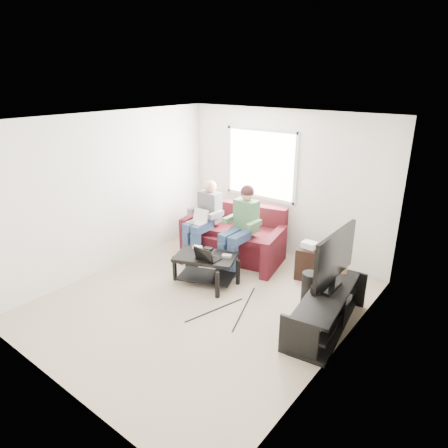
# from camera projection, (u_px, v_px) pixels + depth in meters

# --- Properties ---
(floor) EXTENTS (4.50, 4.50, 0.00)m
(floor) POSITION_uv_depth(u_px,v_px,m) (203.00, 300.00, 5.89)
(floor) COLOR #B9A590
(floor) RESTS_ON ground
(ceiling) EXTENTS (4.50, 4.50, 0.00)m
(ceiling) POSITION_uv_depth(u_px,v_px,m) (200.00, 120.00, 4.98)
(ceiling) COLOR white
(ceiling) RESTS_ON wall_back
(wall_back) EXTENTS (4.50, 0.00, 4.50)m
(wall_back) POSITION_uv_depth(u_px,v_px,m) (284.00, 184.00, 7.10)
(wall_back) COLOR white
(wall_back) RESTS_ON floor
(wall_front) EXTENTS (4.50, 0.00, 4.50)m
(wall_front) POSITION_uv_depth(u_px,v_px,m) (46.00, 280.00, 3.77)
(wall_front) COLOR white
(wall_front) RESTS_ON floor
(wall_left) EXTENTS (0.00, 4.50, 4.50)m
(wall_left) POSITION_uv_depth(u_px,v_px,m) (110.00, 193.00, 6.59)
(wall_left) COLOR white
(wall_left) RESTS_ON floor
(wall_right) EXTENTS (0.00, 4.50, 4.50)m
(wall_right) POSITION_uv_depth(u_px,v_px,m) (342.00, 256.00, 4.28)
(wall_right) COLOR white
(wall_right) RESTS_ON floor
(window) EXTENTS (1.48, 0.04, 1.28)m
(window) POSITION_uv_depth(u_px,v_px,m) (261.00, 164.00, 7.27)
(window) COLOR white
(window) RESTS_ON wall_back
(sofa) EXTENTS (2.12, 1.24, 0.91)m
(sofa) POSITION_uv_depth(u_px,v_px,m) (234.00, 238.00, 7.30)
(sofa) COLOR #4C131A
(sofa) RESTS_ON floor
(person_left) EXTENTS (0.40, 0.71, 1.38)m
(person_left) POSITION_uv_depth(u_px,v_px,m) (204.00, 216.00, 7.11)
(person_left) COLOR #314C6E
(person_left) RESTS_ON sofa
(person_right) EXTENTS (0.40, 0.71, 1.42)m
(person_right) POSITION_uv_depth(u_px,v_px,m) (241.00, 222.00, 6.65)
(person_right) COLOR #314C6E
(person_right) RESTS_ON sofa
(laptop_silver) EXTENTS (0.36, 0.28, 0.24)m
(laptop_silver) POSITION_uv_depth(u_px,v_px,m) (198.00, 219.00, 6.99)
(laptop_silver) COLOR silver
(laptop_silver) RESTS_ON person_left
(coffee_table) EXTENTS (1.09, 0.88, 0.47)m
(coffee_table) POSITION_uv_depth(u_px,v_px,m) (206.00, 263.00, 6.29)
(coffee_table) COLOR black
(coffee_table) RESTS_ON floor
(laptop_black) EXTENTS (0.40, 0.35, 0.24)m
(laptop_black) POSITION_uv_depth(u_px,v_px,m) (208.00, 252.00, 6.08)
(laptop_black) COLOR black
(laptop_black) RESTS_ON coffee_table
(controller_a) EXTENTS (0.16, 0.13, 0.04)m
(controller_a) POSITION_uv_depth(u_px,v_px,m) (197.00, 247.00, 6.49)
(controller_a) COLOR silver
(controller_a) RESTS_ON coffee_table
(controller_b) EXTENTS (0.16, 0.13, 0.04)m
(controller_b) POSITION_uv_depth(u_px,v_px,m) (208.00, 249.00, 6.43)
(controller_b) COLOR black
(controller_b) RESTS_ON coffee_table
(controller_c) EXTENTS (0.16, 0.14, 0.04)m
(controller_c) POSITION_uv_depth(u_px,v_px,m) (227.00, 256.00, 6.18)
(controller_c) COLOR gray
(controller_c) RESTS_ON coffee_table
(tv_stand) EXTENTS (0.68, 1.63, 0.52)m
(tv_stand) POSITION_uv_depth(u_px,v_px,m) (326.00, 312.00, 5.19)
(tv_stand) COLOR black
(tv_stand) RESTS_ON floor
(tv) EXTENTS (0.12, 1.10, 0.81)m
(tv) POSITION_uv_depth(u_px,v_px,m) (335.00, 257.00, 5.00)
(tv) COLOR black
(tv) RESTS_ON tv_stand
(soundbar) EXTENTS (0.12, 0.50, 0.10)m
(soundbar) POSITION_uv_depth(u_px,v_px,m) (323.00, 283.00, 5.21)
(soundbar) COLOR black
(soundbar) RESTS_ON tv_stand
(drink_cup) EXTENTS (0.08, 0.08, 0.12)m
(drink_cup) POSITION_uv_depth(u_px,v_px,m) (344.00, 269.00, 5.56)
(drink_cup) COLOR #B1864C
(drink_cup) RESTS_ON tv_stand
(console_white) EXTENTS (0.30, 0.22, 0.06)m
(console_white) POSITION_uv_depth(u_px,v_px,m) (313.00, 321.00, 4.86)
(console_white) COLOR silver
(console_white) RESTS_ON tv_stand
(console_grey) EXTENTS (0.34, 0.26, 0.08)m
(console_grey) POSITION_uv_depth(u_px,v_px,m) (336.00, 297.00, 5.38)
(console_grey) COLOR gray
(console_grey) RESTS_ON tv_stand
(console_black) EXTENTS (0.38, 0.30, 0.07)m
(console_black) POSITION_uv_depth(u_px,v_px,m) (325.00, 309.00, 5.12)
(console_black) COLOR black
(console_black) RESTS_ON tv_stand
(subwoofer) EXTENTS (0.23, 0.23, 0.53)m
(subwoofer) POSITION_uv_depth(u_px,v_px,m) (309.00, 290.00, 5.65)
(subwoofer) COLOR black
(subwoofer) RESTS_ON floor
(keyboard_floor) EXTENTS (0.15, 0.42, 0.02)m
(keyboard_floor) POSITION_uv_depth(u_px,v_px,m) (297.00, 339.00, 5.01)
(keyboard_floor) COLOR black
(keyboard_floor) RESTS_ON floor
(end_table) EXTENTS (0.36, 0.36, 0.63)m
(end_table) POSITION_uv_depth(u_px,v_px,m) (308.00, 262.00, 6.47)
(end_table) COLOR black
(end_table) RESTS_ON floor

